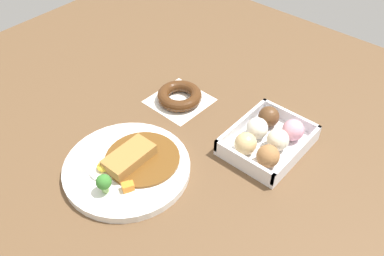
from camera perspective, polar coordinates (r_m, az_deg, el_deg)
ground_plane at (r=0.93m, az=-4.44°, el=-4.69°), size 1.60×1.60×0.00m
curry_plate at (r=0.91m, az=-8.87°, el=-5.28°), size 0.28×0.28×0.06m
donut_box at (r=0.96m, az=10.48°, el=-1.43°), size 0.20×0.16×0.06m
chocolate_ring_donut at (r=1.08m, az=-1.74°, el=4.41°), size 0.15×0.15×0.03m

